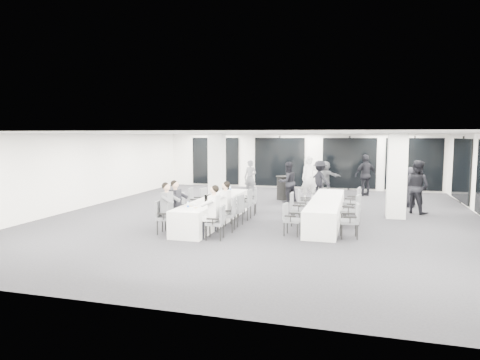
{
  "coord_description": "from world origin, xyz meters",
  "views": [
    {
      "loc": [
        3.03,
        -13.87,
        2.73
      ],
      "look_at": [
        -0.83,
        -0.2,
        1.24
      ],
      "focal_mm": 32.0,
      "sensor_mm": 36.0,
      "label": 1
    }
  ],
  "objects_px": {
    "chair_main_right_fourth": "(246,202)",
    "chair_side_right_near": "(352,218)",
    "chair_main_left_far": "(207,199)",
    "standing_guest_a": "(310,176)",
    "chair_side_right_mid": "(353,209)",
    "standing_guest_b": "(288,179)",
    "chair_main_left_mid": "(185,206)",
    "chair_side_left_far": "(303,201)",
    "chair_main_right_near": "(218,220)",
    "chair_side_right_far": "(354,200)",
    "chair_side_left_near": "(290,217)",
    "chair_main_right_mid": "(237,208)",
    "banquet_table_main": "(214,210)",
    "standing_guest_e": "(410,184)",
    "chair_main_right_far": "(252,199)",
    "chair_main_left_near": "(164,215)",
    "standing_guest_f": "(326,175)",
    "chair_side_left_mid": "(296,207)",
    "standing_guest_g": "(250,175)",
    "standing_guest_d": "(366,172)",
    "standing_guest_c": "(320,177)",
    "ice_bucket_near": "(208,199)",
    "cocktail_table": "(284,188)",
    "standing_guest_h": "(417,183)",
    "chair_main_left_fourth": "(195,201)",
    "chair_main_right_second": "(229,212)",
    "ice_bucket_far": "(226,191)",
    "banquet_table_side": "(326,211)",
    "chair_main_left_second": "(172,210)"
  },
  "relations": [
    {
      "from": "banquet_table_side",
      "to": "chair_side_left_near",
      "type": "xyz_separation_m",
      "value": [
        -0.83,
        -1.96,
        0.12
      ]
    },
    {
      "from": "cocktail_table",
      "to": "ice_bucket_near",
      "type": "height_order",
      "value": "cocktail_table"
    },
    {
      "from": "chair_main_left_fourth",
      "to": "chair_main_left_far",
      "type": "distance_m",
      "value": 1.07
    },
    {
      "from": "chair_main_right_second",
      "to": "ice_bucket_near",
      "type": "relative_size",
      "value": 4.03
    },
    {
      "from": "chair_side_right_far",
      "to": "chair_main_right_fourth",
      "type": "bearing_deg",
      "value": 118.18
    },
    {
      "from": "standing_guest_c",
      "to": "standing_guest_g",
      "type": "height_order",
      "value": "standing_guest_c"
    },
    {
      "from": "standing_guest_a",
      "to": "standing_guest_c",
      "type": "xyz_separation_m",
      "value": [
        0.35,
        0.77,
        -0.12
      ]
    },
    {
      "from": "chair_main_left_mid",
      "to": "chair_side_left_far",
      "type": "relative_size",
      "value": 1.03
    },
    {
      "from": "standing_guest_b",
      "to": "standing_guest_c",
      "type": "distance_m",
      "value": 1.85
    },
    {
      "from": "banquet_table_main",
      "to": "standing_guest_e",
      "type": "height_order",
      "value": "standing_guest_e"
    },
    {
      "from": "chair_main_right_mid",
      "to": "chair_side_right_near",
      "type": "bearing_deg",
      "value": -93.57
    },
    {
      "from": "chair_main_right_fourth",
      "to": "standing_guest_c",
      "type": "distance_m",
      "value": 5.69
    },
    {
      "from": "banquet_table_side",
      "to": "standing_guest_a",
      "type": "xyz_separation_m",
      "value": [
        -1.03,
        4.41,
        0.67
      ]
    },
    {
      "from": "chair_side_left_near",
      "to": "standing_guest_g",
      "type": "height_order",
      "value": "standing_guest_g"
    },
    {
      "from": "chair_side_left_far",
      "to": "chair_main_left_near",
      "type": "bearing_deg",
      "value": -55.27
    },
    {
      "from": "chair_side_right_mid",
      "to": "standing_guest_b",
      "type": "bearing_deg",
      "value": 45.19
    },
    {
      "from": "cocktail_table",
      "to": "chair_main_left_near",
      "type": "distance_m",
      "value": 7.5
    },
    {
      "from": "chair_main_left_second",
      "to": "chair_side_left_near",
      "type": "distance_m",
      "value": 3.41
    },
    {
      "from": "chair_side_right_far",
      "to": "standing_guest_h",
      "type": "xyz_separation_m",
      "value": [
        2.08,
        1.39,
        0.48
      ]
    },
    {
      "from": "chair_main_left_far",
      "to": "standing_guest_h",
      "type": "bearing_deg",
      "value": 114.74
    },
    {
      "from": "chair_side_right_near",
      "to": "standing_guest_c",
      "type": "bearing_deg",
      "value": 5.88
    },
    {
      "from": "chair_main_right_fourth",
      "to": "chair_side_right_near",
      "type": "bearing_deg",
      "value": -117.09
    },
    {
      "from": "chair_main_left_far",
      "to": "chair_side_left_near",
      "type": "distance_m",
      "value": 4.3
    },
    {
      "from": "chair_main_left_fourth",
      "to": "chair_side_right_mid",
      "type": "distance_m",
      "value": 5.07
    },
    {
      "from": "standing_guest_d",
      "to": "standing_guest_f",
      "type": "xyz_separation_m",
      "value": [
        -1.82,
        0.68,
        -0.21
      ]
    },
    {
      "from": "chair_main_left_second",
      "to": "chair_main_left_mid",
      "type": "height_order",
      "value": "chair_main_left_second"
    },
    {
      "from": "banquet_table_main",
      "to": "standing_guest_f",
      "type": "xyz_separation_m",
      "value": [
        2.81,
        8.13,
        0.48
      ]
    },
    {
      "from": "chair_side_left_far",
      "to": "chair_main_right_fourth",
      "type": "bearing_deg",
      "value": -71.43
    },
    {
      "from": "chair_side_right_near",
      "to": "chair_side_right_mid",
      "type": "distance_m",
      "value": 1.42
    },
    {
      "from": "chair_main_right_far",
      "to": "chair_main_left_near",
      "type": "bearing_deg",
      "value": 146.3
    },
    {
      "from": "chair_side_right_near",
      "to": "standing_guest_d",
      "type": "height_order",
      "value": "standing_guest_d"
    },
    {
      "from": "chair_main_right_far",
      "to": "standing_guest_a",
      "type": "xyz_separation_m",
      "value": [
        1.54,
        3.74,
        0.51
      ]
    },
    {
      "from": "chair_main_left_near",
      "to": "standing_guest_b",
      "type": "bearing_deg",
      "value": 154.3
    },
    {
      "from": "standing_guest_c",
      "to": "standing_guest_g",
      "type": "bearing_deg",
      "value": 35.92
    },
    {
      "from": "chair_side_left_near",
      "to": "chair_main_right_mid",
      "type": "bearing_deg",
      "value": -109.43
    },
    {
      "from": "standing_guest_d",
      "to": "ice_bucket_far",
      "type": "bearing_deg",
      "value": 19.6
    },
    {
      "from": "standing_guest_a",
      "to": "ice_bucket_near",
      "type": "xyz_separation_m",
      "value": [
        -2.28,
        -6.07,
        -0.18
      ]
    },
    {
      "from": "chair_side_left_mid",
      "to": "chair_side_left_far",
      "type": "height_order",
      "value": "chair_side_left_mid"
    },
    {
      "from": "chair_main_left_second",
      "to": "chair_main_right_second",
      "type": "height_order",
      "value": "chair_main_left_second"
    },
    {
      "from": "chair_main_left_far",
      "to": "standing_guest_a",
      "type": "height_order",
      "value": "standing_guest_a"
    },
    {
      "from": "chair_main_left_near",
      "to": "chair_main_right_far",
      "type": "height_order",
      "value": "chair_main_right_far"
    },
    {
      "from": "standing_guest_c",
      "to": "ice_bucket_near",
      "type": "relative_size",
      "value": 7.72
    },
    {
      "from": "chair_main_right_near",
      "to": "ice_bucket_far",
      "type": "distance_m",
      "value": 3.21
    },
    {
      "from": "chair_main_right_near",
      "to": "chair_side_right_far",
      "type": "xyz_separation_m",
      "value": [
        3.4,
        4.09,
        0.06
      ]
    },
    {
      "from": "chair_main_left_near",
      "to": "standing_guest_a",
      "type": "relative_size",
      "value": 0.44
    },
    {
      "from": "chair_side_right_mid",
      "to": "standing_guest_f",
      "type": "height_order",
      "value": "standing_guest_f"
    },
    {
      "from": "chair_side_left_near",
      "to": "chair_side_right_near",
      "type": "relative_size",
      "value": 0.93
    },
    {
      "from": "chair_side_right_near",
      "to": "standing_guest_g",
      "type": "distance_m",
      "value": 8.54
    },
    {
      "from": "chair_side_left_mid",
      "to": "standing_guest_g",
      "type": "distance_m",
      "value": 6.63
    },
    {
      "from": "chair_main_left_second",
      "to": "chair_main_right_far",
      "type": "relative_size",
      "value": 1.08
    }
  ]
}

